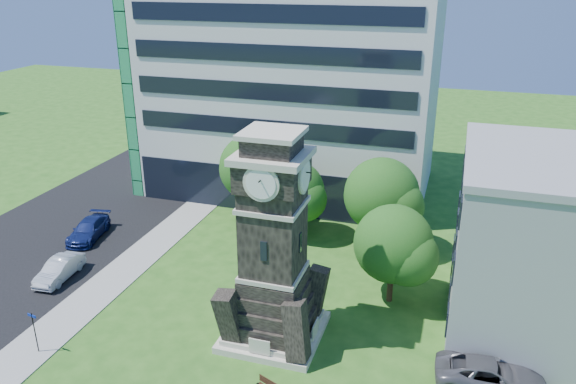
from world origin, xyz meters
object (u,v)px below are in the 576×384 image
(car_street_mid, at_px, (59,269))
(car_east_lot, at_px, (490,375))
(car_street_north, at_px, (89,230))
(street_sign, at_px, (34,328))
(clock_tower, at_px, (273,254))

(car_street_mid, relative_size, car_east_lot, 0.78)
(car_street_mid, distance_m, car_street_north, 6.26)
(car_street_north, distance_m, car_east_lot, 30.96)
(car_street_north, distance_m, street_sign, 14.39)
(car_street_north, bearing_deg, street_sign, -75.82)
(clock_tower, height_order, street_sign, clock_tower)
(car_street_mid, bearing_deg, car_street_north, 103.69)
(street_sign, bearing_deg, car_street_mid, 129.48)
(car_east_lot, bearing_deg, car_street_north, 70.24)
(car_street_north, relative_size, car_east_lot, 0.91)
(clock_tower, height_order, car_street_mid, clock_tower)
(clock_tower, distance_m, car_street_mid, 16.76)
(car_street_mid, bearing_deg, street_sign, -64.33)
(car_street_mid, relative_size, street_sign, 1.68)
(clock_tower, distance_m, street_sign, 13.62)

